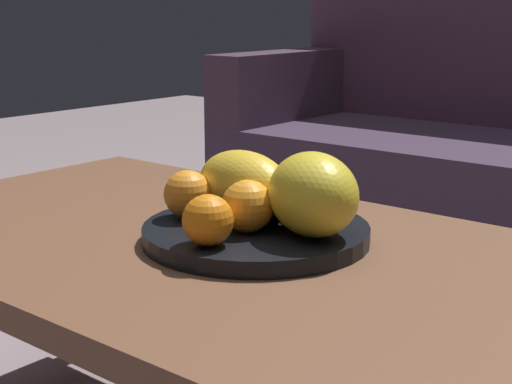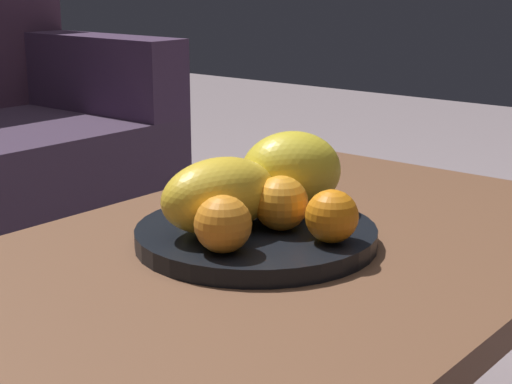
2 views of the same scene
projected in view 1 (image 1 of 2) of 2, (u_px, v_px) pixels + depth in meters
The scene contains 9 objects.
coffee_table at pixel (218, 267), 1.15m from camera, with size 1.23×0.68×0.43m.
fruit_bowl at pixel (256, 233), 1.13m from camera, with size 0.34×0.34×0.03m, color black.
melon_large_front at pixel (313, 194), 1.07m from camera, with size 0.15×0.12×0.12m, color yellow.
melon_smaller_beside at pixel (246, 184), 1.16m from camera, with size 0.18×0.10×0.10m, color yellow.
orange_front at pixel (306, 192), 1.18m from camera, with size 0.07×0.07×0.07m, color orange.
orange_left at pixel (247, 206), 1.09m from camera, with size 0.08×0.08×0.08m, color orange.
orange_right at pixel (208, 220), 1.03m from camera, with size 0.07×0.07×0.07m, color orange.
orange_back at pixel (186, 195), 1.16m from camera, with size 0.07×0.07×0.07m, color orange.
banana_bunch at pixel (289, 200), 1.17m from camera, with size 0.17×0.12×0.06m.
Camera 1 is at (0.73, -0.81, 0.77)m, focal length 53.93 mm.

